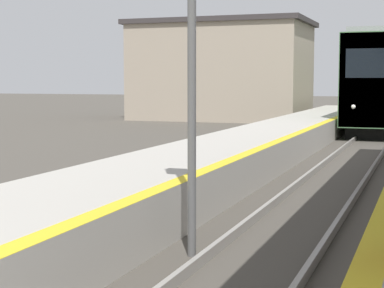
# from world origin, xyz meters

# --- Properties ---
(signal_near) EXTENTS (0.36, 0.31, 5.07)m
(signal_near) POSITION_xyz_m (-0.99, 6.14, 3.51)
(signal_near) COLOR #595959
(signal_near) RESTS_ON ground
(station_building) EXTENTS (11.11, 7.14, 6.23)m
(station_building) POSITION_xyz_m (-10.39, 37.15, 3.13)
(station_building) COLOR tan
(station_building) RESTS_ON ground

